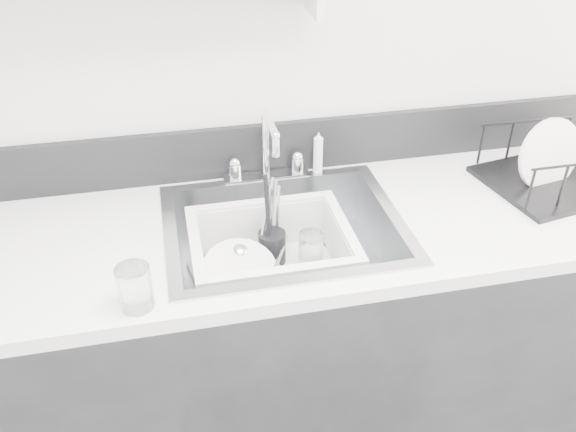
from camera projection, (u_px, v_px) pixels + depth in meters
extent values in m
cube|color=silver|center=(261.00, 51.00, 1.68)|extent=(3.50, 0.02, 2.60)
cube|color=black|center=(285.00, 351.00, 1.91)|extent=(3.20, 0.62, 0.88)
cube|color=white|center=(284.00, 231.00, 1.65)|extent=(3.20, 0.62, 0.04)
cube|color=black|center=(263.00, 149.00, 1.84)|extent=(3.20, 0.02, 0.16)
cube|color=silver|center=(267.00, 176.00, 1.85)|extent=(0.26, 0.06, 0.02)
cylinder|color=silver|center=(235.00, 172.00, 1.82)|extent=(0.04, 0.04, 0.05)
cylinder|color=silver|center=(297.00, 165.00, 1.85)|extent=(0.04, 0.04, 0.05)
cylinder|color=silver|center=(266.00, 146.00, 1.79)|extent=(0.02, 0.02, 0.20)
cylinder|color=silver|center=(270.00, 124.00, 1.67)|extent=(0.02, 0.15, 0.02)
cylinder|color=white|center=(318.00, 153.00, 1.84)|extent=(0.03, 0.03, 0.14)
cylinder|color=white|center=(244.00, 284.00, 1.66)|extent=(0.22, 0.22, 0.01)
cylinder|color=white|center=(246.00, 278.00, 1.66)|extent=(0.21, 0.21, 0.01)
cylinder|color=white|center=(240.00, 271.00, 1.63)|extent=(0.25, 0.24, 0.09)
cylinder|color=black|center=(272.00, 247.00, 1.73)|extent=(0.08, 0.08, 0.10)
cylinder|color=silver|center=(267.00, 220.00, 1.69)|extent=(0.01, 0.05, 0.19)
cylinder|color=silver|center=(277.00, 225.00, 1.69)|extent=(0.02, 0.04, 0.18)
cylinder|color=black|center=(268.00, 215.00, 1.68)|extent=(0.01, 0.06, 0.21)
cylinder|color=white|center=(311.00, 249.00, 1.72)|extent=(0.09, 0.09, 0.10)
cylinder|color=white|center=(135.00, 287.00, 1.34)|extent=(0.10, 0.10, 0.11)
imported|color=white|center=(311.00, 280.00, 1.66)|extent=(0.12, 0.12, 0.04)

